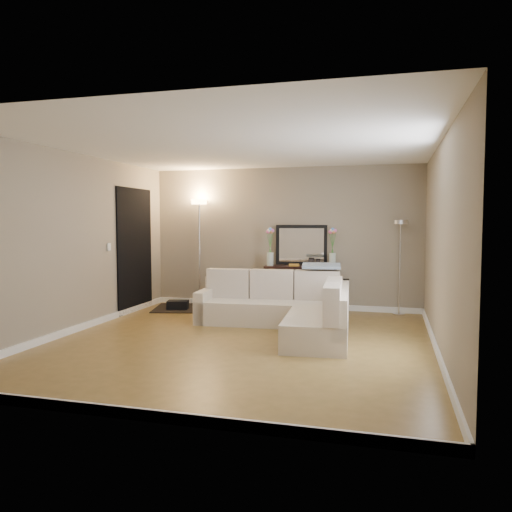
% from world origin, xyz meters
% --- Properties ---
extents(floor, '(5.00, 5.50, 0.01)m').
position_xyz_m(floor, '(0.00, 0.00, -0.01)').
color(floor, olive).
rests_on(floor, ground).
extents(ceiling, '(5.00, 5.50, 0.01)m').
position_xyz_m(ceiling, '(0.00, 0.00, 2.60)').
color(ceiling, white).
rests_on(ceiling, ground).
extents(wall_back, '(5.00, 0.02, 2.60)m').
position_xyz_m(wall_back, '(0.00, 2.76, 1.30)').
color(wall_back, gray).
rests_on(wall_back, ground).
extents(wall_front, '(5.00, 0.02, 2.60)m').
position_xyz_m(wall_front, '(0.00, -2.76, 1.30)').
color(wall_front, gray).
rests_on(wall_front, ground).
extents(wall_left, '(0.02, 5.50, 2.60)m').
position_xyz_m(wall_left, '(-2.51, 0.00, 1.30)').
color(wall_left, gray).
rests_on(wall_left, ground).
extents(wall_right, '(0.02, 5.50, 2.60)m').
position_xyz_m(wall_right, '(2.51, 0.00, 1.30)').
color(wall_right, gray).
rests_on(wall_right, ground).
extents(baseboard_back, '(5.00, 0.03, 0.10)m').
position_xyz_m(baseboard_back, '(0.00, 2.73, 0.05)').
color(baseboard_back, white).
rests_on(baseboard_back, ground).
extents(baseboard_front, '(5.00, 0.03, 0.10)m').
position_xyz_m(baseboard_front, '(0.00, -2.73, 0.05)').
color(baseboard_front, white).
rests_on(baseboard_front, ground).
extents(baseboard_left, '(0.03, 5.50, 0.10)m').
position_xyz_m(baseboard_left, '(-2.48, 0.00, 0.05)').
color(baseboard_left, white).
rests_on(baseboard_left, ground).
extents(baseboard_right, '(0.03, 5.50, 0.10)m').
position_xyz_m(baseboard_right, '(2.48, 0.00, 0.05)').
color(baseboard_right, white).
rests_on(baseboard_right, ground).
extents(doorway, '(0.02, 1.20, 2.20)m').
position_xyz_m(doorway, '(-2.48, 1.70, 1.10)').
color(doorway, black).
rests_on(doorway, ground).
extents(switch_plate, '(0.02, 0.08, 0.12)m').
position_xyz_m(switch_plate, '(-2.48, 0.85, 1.20)').
color(switch_plate, white).
rests_on(switch_plate, ground).
extents(sectional_sofa, '(2.52, 2.32, 0.83)m').
position_xyz_m(sectional_sofa, '(0.47, 0.96, 0.31)').
color(sectional_sofa, beige).
rests_on(sectional_sofa, floor).
extents(throw_blanket, '(0.64, 0.42, 0.08)m').
position_xyz_m(throw_blanket, '(0.86, 1.58, 0.91)').
color(throw_blanket, '#7F92A4').
rests_on(throw_blanket, sectional_sofa).
extents(console_table, '(1.35, 0.53, 0.81)m').
position_xyz_m(console_table, '(0.29, 2.52, 0.46)').
color(console_table, black).
rests_on(console_table, floor).
extents(leaning_mirror, '(0.93, 0.17, 0.73)m').
position_xyz_m(leaning_mirror, '(0.35, 2.70, 1.18)').
color(leaning_mirror, black).
rests_on(leaning_mirror, console_table).
extents(table_decor, '(0.57, 0.15, 0.13)m').
position_xyz_m(table_decor, '(0.37, 2.50, 0.84)').
color(table_decor, orange).
rests_on(table_decor, console_table).
extents(flower_vase_left, '(0.16, 0.14, 0.69)m').
position_xyz_m(flower_vase_left, '(-0.18, 2.46, 1.10)').
color(flower_vase_left, silver).
rests_on(flower_vase_left, console_table).
extents(flower_vase_right, '(0.16, 0.14, 0.69)m').
position_xyz_m(flower_vase_right, '(0.92, 2.61, 1.10)').
color(flower_vase_right, silver).
rests_on(flower_vase_right, console_table).
extents(floor_lamp_lit, '(0.35, 0.35, 2.03)m').
position_xyz_m(floor_lamp_lit, '(-1.61, 2.60, 1.43)').
color(floor_lamp_lit, silver).
rests_on(floor_lamp_lit, floor).
extents(floor_lamp_unlit, '(0.29, 0.29, 1.64)m').
position_xyz_m(floor_lamp_unlit, '(2.08, 2.56, 1.16)').
color(floor_lamp_unlit, silver).
rests_on(floor_lamp_unlit, floor).
extents(charcoal_rug, '(1.52, 1.27, 0.02)m').
position_xyz_m(charcoal_rug, '(-1.63, 2.20, 0.01)').
color(charcoal_rug, black).
rests_on(charcoal_rug, floor).
extents(black_bag, '(0.43, 0.34, 0.24)m').
position_xyz_m(black_bag, '(-1.81, 2.03, 0.05)').
color(black_bag, black).
rests_on(black_bag, charcoal_rug).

